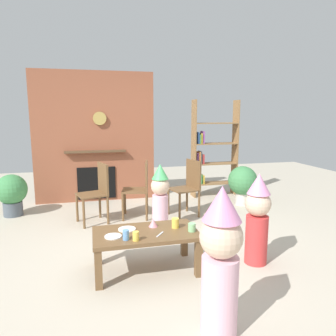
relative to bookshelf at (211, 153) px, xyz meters
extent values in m
plane|color=#BCB29E|center=(-1.51, -2.40, -0.87)|extent=(12.00, 12.00, 0.00)
cube|color=#935138|center=(-2.23, 0.20, 0.33)|extent=(2.20, 0.18, 2.40)
cube|color=black|center=(-2.23, 0.10, -0.52)|extent=(0.70, 0.02, 0.60)
cube|color=brown|center=(-2.23, 0.06, 0.08)|extent=(1.10, 0.10, 0.04)
cylinder|color=tan|center=(-2.14, 0.08, 0.68)|extent=(0.24, 0.04, 0.24)
cube|color=olive|center=(-0.36, 0.00, 0.08)|extent=(0.02, 0.28, 1.90)
cube|color=olive|center=(0.52, 0.00, 0.08)|extent=(0.02, 0.28, 1.90)
cube|color=olive|center=(0.08, 0.00, -0.62)|extent=(0.86, 0.28, 0.02)
cube|color=olive|center=(0.08, 0.00, -0.22)|extent=(0.86, 0.28, 0.02)
cube|color=olive|center=(0.08, 0.00, 0.18)|extent=(0.86, 0.28, 0.02)
cube|color=olive|center=(0.08, 0.00, 0.58)|extent=(0.86, 0.28, 0.02)
cube|color=#B23333|center=(-0.29, 0.00, -0.50)|extent=(0.03, 0.20, 0.21)
cube|color=#3359A5|center=(-0.26, 0.00, -0.49)|extent=(0.03, 0.20, 0.24)
cube|color=#3F8C4C|center=(-0.22, 0.00, -0.51)|extent=(0.03, 0.20, 0.19)
cube|color=gold|center=(-0.17, 0.00, -0.52)|extent=(0.03, 0.20, 0.17)
cube|color=#8C4C99|center=(-0.30, 0.00, -0.10)|extent=(0.02, 0.20, 0.22)
cube|color=#D87F3F|center=(-0.26, 0.00, -0.09)|extent=(0.03, 0.20, 0.24)
cube|color=#4C4C51|center=(-0.22, 0.00, -0.08)|extent=(0.02, 0.20, 0.25)
cube|color=#B23333|center=(-0.18, 0.00, -0.11)|extent=(0.04, 0.20, 0.19)
cube|color=#3359A5|center=(-0.29, 0.00, 0.31)|extent=(0.03, 0.20, 0.22)
cube|color=#3F8C4C|center=(-0.25, 0.00, 0.28)|extent=(0.03, 0.20, 0.18)
cube|color=gold|center=(-0.22, 0.00, 0.29)|extent=(0.02, 0.20, 0.20)
cube|color=#8C4C99|center=(-0.18, 0.00, 0.31)|extent=(0.03, 0.20, 0.24)
cube|color=brown|center=(-1.79, -2.77, -0.46)|extent=(1.08, 0.59, 0.04)
cube|color=brown|center=(-2.28, -3.03, -0.67)|extent=(0.07, 0.07, 0.39)
cube|color=brown|center=(-1.30, -3.03, -0.67)|extent=(0.07, 0.07, 0.39)
cube|color=brown|center=(-2.28, -2.52, -0.67)|extent=(0.07, 0.07, 0.39)
cube|color=brown|center=(-1.30, -2.52, -0.67)|extent=(0.07, 0.07, 0.39)
cylinder|color=#F2CC4C|center=(-1.46, -2.74, -0.39)|extent=(0.08, 0.08, 0.11)
cylinder|color=#669EE0|center=(-2.01, -2.94, -0.39)|extent=(0.06, 0.06, 0.10)
cylinder|color=#F2CC4C|center=(-1.92, -2.98, -0.40)|extent=(0.06, 0.06, 0.09)
cylinder|color=#8CD18C|center=(-1.32, -2.88, -0.40)|extent=(0.08, 0.08, 0.09)
cylinder|color=white|center=(-1.97, -2.67, -0.44)|extent=(0.18, 0.18, 0.01)
cylinder|color=white|center=(-2.13, -2.84, -0.44)|extent=(0.17, 0.17, 0.01)
cone|color=pink|center=(-1.69, -2.65, -0.40)|extent=(0.10, 0.10, 0.08)
cube|color=silver|center=(-1.66, -2.89, -0.44)|extent=(0.10, 0.13, 0.01)
cylinder|color=#EAB2C6|center=(-1.43, -3.86, -0.56)|extent=(0.27, 0.27, 0.61)
sphere|color=beige|center=(-1.43, -3.86, -0.10)|extent=(0.31, 0.31, 0.31)
cone|color=pink|center=(-1.43, -3.86, 0.14)|extent=(0.28, 0.28, 0.25)
cylinder|color=#D13838|center=(-0.58, -2.89, -0.60)|extent=(0.24, 0.24, 0.54)
sphere|color=beige|center=(-0.58, -2.89, -0.19)|extent=(0.28, 0.28, 0.28)
cone|color=pink|center=(-0.58, -2.89, 0.03)|extent=(0.25, 0.25, 0.22)
cylinder|color=#EAB2C6|center=(-1.39, -1.64, -0.61)|extent=(0.23, 0.23, 0.50)
sphere|color=beige|center=(-1.39, -1.64, -0.23)|extent=(0.26, 0.26, 0.26)
cone|color=#4CB766|center=(-1.39, -1.64, -0.03)|extent=(0.23, 0.23, 0.21)
cube|color=brown|center=(-2.33, -1.13, -0.43)|extent=(0.50, 0.50, 0.02)
cube|color=brown|center=(-2.15, -1.08, -0.19)|extent=(0.15, 0.39, 0.45)
cylinder|color=brown|center=(-2.55, -1.01, -0.65)|extent=(0.04, 0.04, 0.43)
cylinder|color=brown|center=(-2.45, -1.36, -0.65)|extent=(0.04, 0.04, 0.43)
cylinder|color=brown|center=(-2.21, -0.91, -0.65)|extent=(0.04, 0.04, 0.43)
cylinder|color=brown|center=(-2.10, -1.25, -0.65)|extent=(0.04, 0.04, 0.43)
cube|color=brown|center=(-1.66, -1.01, -0.43)|extent=(0.47, 0.47, 0.02)
cube|color=brown|center=(-1.48, -1.05, -0.19)|extent=(0.11, 0.40, 0.45)
cylinder|color=brown|center=(-1.80, -0.80, -0.65)|extent=(0.04, 0.04, 0.43)
cylinder|color=brown|center=(-1.87, -1.16, -0.65)|extent=(0.04, 0.04, 0.43)
cylinder|color=brown|center=(-1.45, -0.87, -0.65)|extent=(0.04, 0.04, 0.43)
cylinder|color=brown|center=(-1.52, -1.23, -0.65)|extent=(0.04, 0.04, 0.43)
cube|color=brown|center=(-0.89, -1.13, -0.43)|extent=(0.49, 0.49, 0.02)
cube|color=brown|center=(-0.72, -1.08, -0.19)|extent=(0.13, 0.39, 0.45)
cylinder|color=brown|center=(-1.12, -1.01, -0.65)|extent=(0.04, 0.04, 0.43)
cylinder|color=brown|center=(-1.02, -1.35, -0.65)|extent=(0.04, 0.04, 0.43)
cylinder|color=brown|center=(-0.77, -0.91, -0.65)|extent=(0.04, 0.04, 0.43)
cylinder|color=brown|center=(-0.67, -1.26, -0.65)|extent=(0.04, 0.04, 0.43)
cylinder|color=beige|center=(0.32, -0.76, -0.76)|extent=(0.24, 0.24, 0.22)
sphere|color=#3F834B|center=(0.32, -0.76, -0.42)|extent=(0.52, 0.52, 0.52)
cylinder|color=#4C5660|center=(-3.58, -0.46, -0.75)|extent=(0.30, 0.30, 0.23)
sphere|color=#40894C|center=(-3.58, -0.46, -0.43)|extent=(0.49, 0.49, 0.49)
camera|label=1|loc=(-2.30, -5.84, 0.76)|focal=33.73mm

